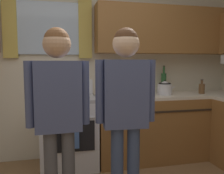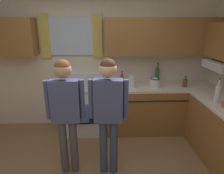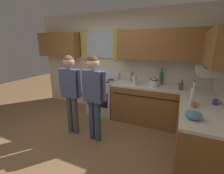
# 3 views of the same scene
# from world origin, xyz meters

# --- Properties ---
(ground_plane) EXTENTS (12.00, 12.00, 0.00)m
(ground_plane) POSITION_xyz_m (0.00, 0.00, 0.00)
(ground_plane) COLOR olive
(back_wall_unit) EXTENTS (4.60, 0.42, 2.60)m
(back_wall_unit) POSITION_xyz_m (0.05, 1.82, 1.49)
(back_wall_unit) COLOR beige
(back_wall_unit) RESTS_ON ground
(kitchen_counter_run) EXTENTS (2.11, 2.05, 0.90)m
(kitchen_counter_run) POSITION_xyz_m (1.55, 1.13, 0.45)
(kitchen_counter_run) COLOR brown
(kitchen_counter_run) RESTS_ON ground
(stove_oven) EXTENTS (0.69, 0.67, 1.10)m
(stove_oven) POSITION_xyz_m (-0.17, 1.54, 0.47)
(stove_oven) COLOR silver
(stove_oven) RESTS_ON ground
(bottle_sauce_red) EXTENTS (0.06, 0.06, 0.25)m
(bottle_sauce_red) POSITION_xyz_m (0.55, 1.75, 0.99)
(bottle_sauce_red) COLOR red
(bottle_sauce_red) RESTS_ON kitchen_counter_run
(bottle_tall_clear) EXTENTS (0.07, 0.07, 0.37)m
(bottle_tall_clear) POSITION_xyz_m (1.85, 0.71, 1.04)
(bottle_tall_clear) COLOR silver
(bottle_tall_clear) RESTS_ON kitchen_counter_run
(bottle_wine_green) EXTENTS (0.08, 0.08, 0.39)m
(bottle_wine_green) POSITION_xyz_m (1.25, 1.77, 1.05)
(bottle_wine_green) COLOR #2D6633
(bottle_wine_green) RESTS_ON kitchen_counter_run
(bottle_squat_brown) EXTENTS (0.08, 0.08, 0.21)m
(bottle_squat_brown) POSITION_xyz_m (1.68, 1.47, 0.98)
(bottle_squat_brown) COLOR brown
(bottle_squat_brown) RESTS_ON kitchen_counter_run
(mug_cobalt_blue) EXTENTS (0.11, 0.07, 0.08)m
(mug_cobalt_blue) POSITION_xyz_m (2.18, 0.80, 0.94)
(mug_cobalt_blue) COLOR #2D479E
(mug_cobalt_blue) RESTS_ON kitchen_counter_run
(cup_terracotta) EXTENTS (0.11, 0.07, 0.08)m
(cup_terracotta) POSITION_xyz_m (1.87, 0.54, 0.94)
(cup_terracotta) COLOR #B76642
(cup_terracotta) RESTS_ON kitchen_counter_run
(stovetop_kettle) EXTENTS (0.27, 0.20, 0.21)m
(stovetop_kettle) POSITION_xyz_m (1.13, 1.49, 1.00)
(stovetop_kettle) COLOR silver
(stovetop_kettle) RESTS_ON kitchen_counter_run
(water_pitcher) EXTENTS (0.19, 0.11, 0.22)m
(water_pitcher) POSITION_xyz_m (0.69, 1.45, 1.01)
(water_pitcher) COLOR silver
(water_pitcher) RESTS_ON kitchen_counter_run
(mixing_bowl) EXTENTS (0.20, 0.20, 0.10)m
(mixing_bowl) POSITION_xyz_m (1.84, 0.14, 0.95)
(mixing_bowl) COLOR teal
(mixing_bowl) RESTS_ON kitchen_counter_run
(adult_left) EXTENTS (0.50, 0.22, 1.61)m
(adult_left) POSITION_xyz_m (-0.30, 0.42, 1.01)
(adult_left) COLOR #4C4C51
(adult_left) RESTS_ON ground
(adult_in_plaid) EXTENTS (0.50, 0.22, 1.62)m
(adult_in_plaid) POSITION_xyz_m (0.25, 0.39, 1.02)
(adult_in_plaid) COLOR #38476B
(adult_in_plaid) RESTS_ON ground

